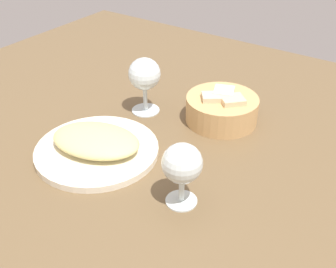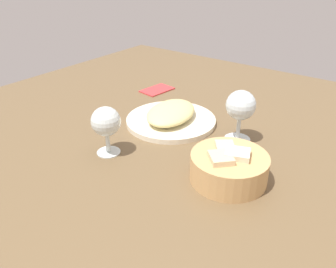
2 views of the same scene
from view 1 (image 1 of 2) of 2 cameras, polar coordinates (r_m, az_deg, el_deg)
name	(u,v)px [view 1 (image 1 of 2)]	position (r cm, az deg, el deg)	size (l,w,h in cm)	color
ground_plane	(132,157)	(87.11, -4.92, -3.15)	(140.00, 140.00, 2.00)	brown
plate	(97,150)	(87.03, -9.56, -2.20)	(25.08, 25.08, 1.40)	white
omelette	(96,140)	(85.63, -9.71, -0.83)	(18.43, 12.20, 3.60)	#E1D385
lettuce_garnish	(76,133)	(90.94, -12.33, 0.15)	(4.22, 4.22, 1.21)	#3B7E39
bread_basket	(222,108)	(96.08, 7.30, 3.46)	(16.25, 16.25, 7.22)	tan
wine_glass_near	(182,166)	(69.95, 1.92, -4.29)	(6.96, 6.96, 11.86)	silver
wine_glass_far	(145,76)	(96.77, -3.19, 7.78)	(7.43, 7.43, 13.34)	silver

